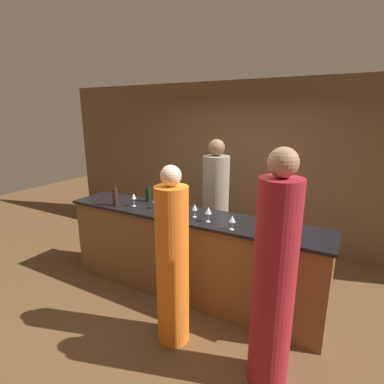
% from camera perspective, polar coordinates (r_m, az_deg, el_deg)
% --- Properties ---
extents(ground_plane, '(14.00, 14.00, 0.00)m').
position_cam_1_polar(ground_plane, '(4.11, -0.76, -18.57)').
color(ground_plane, brown).
extents(back_wall, '(8.00, 0.06, 2.80)m').
position_cam_1_polar(back_wall, '(5.37, 10.22, 5.38)').
color(back_wall, brown).
rests_on(back_wall, ground_plane).
extents(bar_counter, '(3.34, 0.62, 1.08)m').
position_cam_1_polar(bar_counter, '(3.84, -0.79, -11.79)').
color(bar_counter, brown).
rests_on(bar_counter, ground_plane).
extents(bartender, '(0.37, 0.37, 1.92)m').
position_cam_1_polar(bartender, '(4.34, 4.46, -3.61)').
color(bartender, gray).
rests_on(bartender, ground_plane).
extents(guest_0, '(0.32, 0.32, 1.82)m').
position_cam_1_polar(guest_0, '(2.99, -3.76, -13.44)').
color(guest_0, orange).
rests_on(guest_0, ground_plane).
extents(guest_1, '(0.34, 0.34, 2.03)m').
position_cam_1_polar(guest_1, '(2.58, 15.31, -16.18)').
color(guest_1, maroon).
rests_on(guest_1, ground_plane).
extents(wine_bottle_0, '(0.07, 0.07, 0.27)m').
position_cam_1_polar(wine_bottle_0, '(4.15, -8.34, -0.37)').
color(wine_bottle_0, black).
rests_on(wine_bottle_0, bar_counter).
extents(wine_bottle_1, '(0.07, 0.07, 0.32)m').
position_cam_1_polar(wine_bottle_1, '(4.03, -14.41, -0.81)').
color(wine_bottle_1, black).
rests_on(wine_bottle_1, bar_counter).
extents(wine_glass_0, '(0.08, 0.08, 0.14)m').
position_cam_1_polar(wine_glass_0, '(3.82, -6.94, -1.58)').
color(wine_glass_0, silver).
rests_on(wine_glass_0, bar_counter).
extents(wine_glass_1, '(0.08, 0.08, 0.17)m').
position_cam_1_polar(wine_glass_1, '(3.33, 3.12, -3.56)').
color(wine_glass_1, silver).
rests_on(wine_glass_1, bar_counter).
extents(wine_glass_2, '(0.07, 0.07, 0.16)m').
position_cam_1_polar(wine_glass_2, '(3.14, 7.65, -5.14)').
color(wine_glass_2, silver).
rests_on(wine_glass_2, bar_counter).
extents(wine_glass_3, '(0.06, 0.06, 0.16)m').
position_cam_1_polar(wine_glass_3, '(3.48, 0.50, -2.97)').
color(wine_glass_3, silver).
rests_on(wine_glass_3, bar_counter).
extents(wine_glass_4, '(0.06, 0.06, 0.17)m').
position_cam_1_polar(wine_glass_4, '(3.95, -11.06, -0.86)').
color(wine_glass_4, silver).
rests_on(wine_glass_4, bar_counter).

